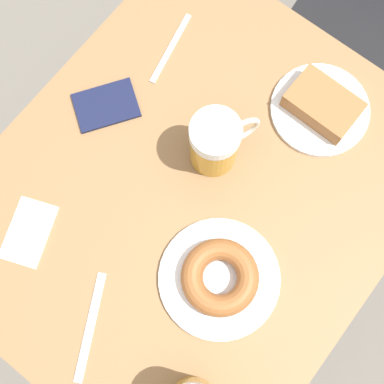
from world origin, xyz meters
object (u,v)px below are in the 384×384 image
object	(u,v)px
fork	(171,48)
passport_near_edge	(106,105)
napkin_folded	(29,232)
beer_mug_left	(216,142)
knife	(90,327)
plate_with_cake	(322,107)
plate_with_donut	(220,278)

from	to	relation	value
fork	passport_near_edge	bearing A→B (deg)	-97.25
napkin_folded	beer_mug_left	bearing A→B (deg)	61.67
passport_near_edge	knife	bearing A→B (deg)	-53.68
fork	plate_with_cake	bearing A→B (deg)	13.25
knife	passport_near_edge	world-z (taller)	passport_near_edge
fork	passport_near_edge	xyz separation A→B (m)	(-0.02, -0.18, 0.00)
beer_mug_left	napkin_folded	size ratio (longest dim) A/B	0.98
plate_with_cake	passport_near_edge	distance (m)	0.44
plate_with_cake	knife	bearing A→B (deg)	-98.39
plate_with_donut	beer_mug_left	xyz separation A→B (m)	(-0.16, 0.19, 0.05)
plate_with_cake	napkin_folded	xyz separation A→B (m)	(-0.30, -0.55, -0.02)
beer_mug_left	fork	size ratio (longest dim) A/B	0.82
fork	passport_near_edge	world-z (taller)	passport_near_edge
knife	beer_mug_left	bearing A→B (deg)	93.13
plate_with_cake	fork	bearing A→B (deg)	-166.75
plate_with_cake	plate_with_donut	world-z (taller)	same
knife	plate_with_cake	bearing A→B (deg)	81.61
knife	napkin_folded	bearing A→B (deg)	163.62
napkin_folded	knife	world-z (taller)	napkin_folded
napkin_folded	passport_near_edge	size ratio (longest dim) A/B	0.94
plate_with_donut	knife	world-z (taller)	plate_with_donut
passport_near_edge	beer_mug_left	bearing A→B (deg)	12.59
plate_with_donut	passport_near_edge	world-z (taller)	plate_with_donut
fork	passport_near_edge	size ratio (longest dim) A/B	1.12
napkin_folded	plate_with_donut	bearing A→B (deg)	24.28
plate_with_cake	knife	size ratio (longest dim) A/B	1.09
napkin_folded	fork	world-z (taller)	same
plate_with_cake	passport_near_edge	xyz separation A→B (m)	(-0.35, -0.26, -0.02)
beer_mug_left	napkin_folded	distance (m)	0.40
napkin_folded	plate_with_cake	bearing A→B (deg)	61.59
knife	fork	bearing A→B (deg)	113.79
plate_with_cake	beer_mug_left	size ratio (longest dim) A/B	1.43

